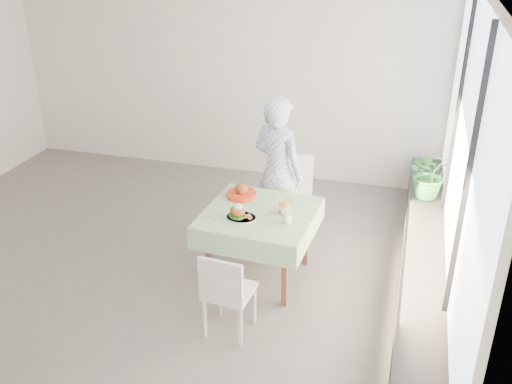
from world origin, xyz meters
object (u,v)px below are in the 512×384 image
(chair_near, at_px, (229,307))
(diner, at_px, (278,172))
(juice_cup_orange, at_px, (284,207))
(chair_far, at_px, (289,215))
(main_dish, at_px, (239,214))
(potted_plant, at_px, (430,174))
(cafe_table, at_px, (259,237))

(chair_near, xyz_separation_m, diner, (0.02, 1.64, 0.59))
(chair_near, xyz_separation_m, juice_cup_orange, (0.26, 0.93, 0.56))
(chair_far, relative_size, main_dish, 3.27)
(main_dish, distance_m, potted_plant, 2.28)
(chair_far, distance_m, main_dish, 1.16)
(juice_cup_orange, height_order, potted_plant, potted_plant)
(cafe_table, xyz_separation_m, juice_cup_orange, (0.23, 0.04, 0.35))
(diner, height_order, juice_cup_orange, diner)
(cafe_table, xyz_separation_m, diner, (-0.00, 0.74, 0.39))
(diner, height_order, main_dish, diner)
(chair_near, distance_m, main_dish, 0.91)
(cafe_table, height_order, potted_plant, potted_plant)
(cafe_table, height_order, chair_far, chair_far)
(juice_cup_orange, relative_size, potted_plant, 0.54)
(chair_near, relative_size, potted_plant, 1.49)
(cafe_table, height_order, chair_near, chair_near)
(chair_far, xyz_separation_m, chair_near, (-0.14, -1.74, -0.04))
(chair_far, distance_m, chair_near, 1.74)
(juice_cup_orange, distance_m, potted_plant, 1.86)
(main_dish, xyz_separation_m, juice_cup_orange, (0.38, 0.21, 0.02))
(cafe_table, bearing_deg, chair_near, -91.45)
(chair_far, xyz_separation_m, potted_plant, (1.46, 0.48, 0.48))
(main_dish, bearing_deg, potted_plant, 40.85)
(main_dish, relative_size, juice_cup_orange, 0.98)
(diner, relative_size, main_dish, 5.79)
(cafe_table, bearing_deg, potted_plant, 39.85)
(chair_far, height_order, diner, diner)
(diner, relative_size, juice_cup_orange, 5.67)
(diner, relative_size, potted_plant, 3.07)
(cafe_table, distance_m, potted_plant, 2.08)
(potted_plant, bearing_deg, diner, -160.00)
(chair_near, distance_m, juice_cup_orange, 1.12)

